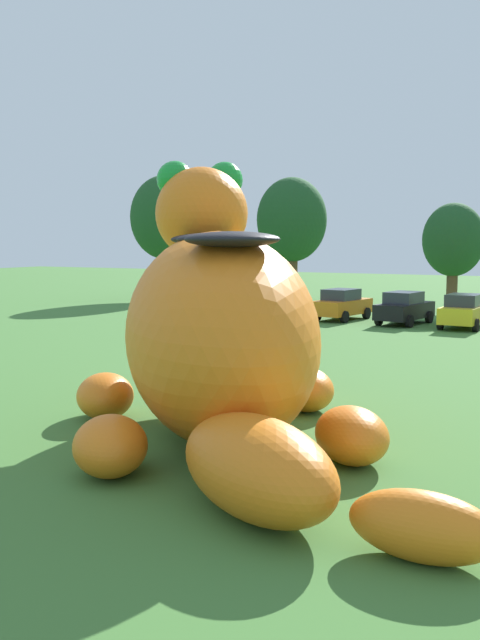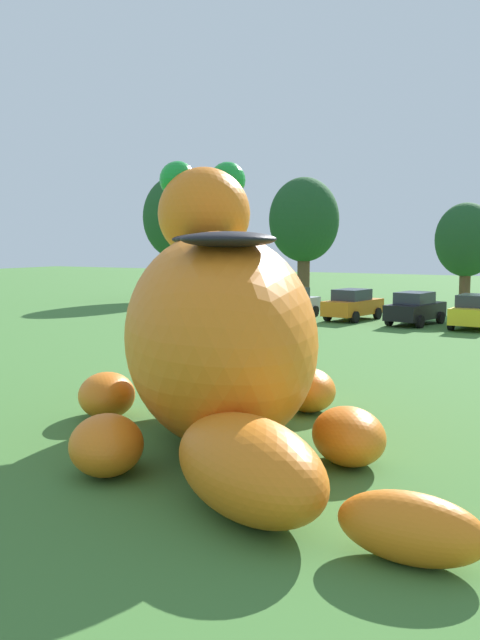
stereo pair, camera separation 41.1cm
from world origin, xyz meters
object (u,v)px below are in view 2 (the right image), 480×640
car_silver (291,303)px  spectator_mid_field (199,315)px  car_orange (353,305)px  car_green (251,300)px  car_black (415,308)px  car_yellow (475,312)px  giant_inflatable_creature (219,333)px

car_silver → spectator_mid_field: bearing=-97.1°
car_silver → car_orange: size_ratio=0.97×
car_green → car_orange: same height
car_orange → car_black: bearing=-8.1°
car_green → car_yellow: (13.04, -0.56, 0.00)m
car_yellow → spectator_mid_field: size_ratio=2.43×
car_black → car_yellow: same height
car_orange → spectator_mid_field: bearing=-116.8°
car_green → spectator_mid_field: 8.82m
giant_inflatable_creature → car_black: size_ratio=2.59×
car_orange → car_yellow: size_ratio=1.04×
car_green → car_black: (9.93, -0.30, 0.00)m
giant_inflatable_creature → spectator_mid_field: giant_inflatable_creature is taller
car_silver → car_yellow: (10.18, -0.13, 0.00)m
giant_inflatable_creature → car_orange: size_ratio=2.59×
car_silver → car_green: bearing=171.5°
giant_inflatable_creature → spectator_mid_field: (-10.43, 15.54, -1.52)m
car_black → car_yellow: (3.11, -0.26, 0.00)m
spectator_mid_field → car_green: bearing=102.0°
car_silver → car_yellow: same height
car_black → car_green: bearing=178.2°
car_green → car_orange: (6.29, 0.21, 0.00)m
giant_inflatable_creature → spectator_mid_field: bearing=123.9°
car_green → car_silver: bearing=-8.5°
car_silver → car_black: 7.08m
car_orange → car_black: (3.64, -0.52, 0.00)m
car_black → car_yellow: size_ratio=1.04×
car_black → car_yellow: bearing=-4.7°
car_silver → spectator_mid_field: size_ratio=2.44×
giant_inflatable_creature → car_green: 27.14m
giant_inflatable_creature → car_orange: 25.15m
car_black → spectator_mid_field: (-8.10, -8.33, -0.01)m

